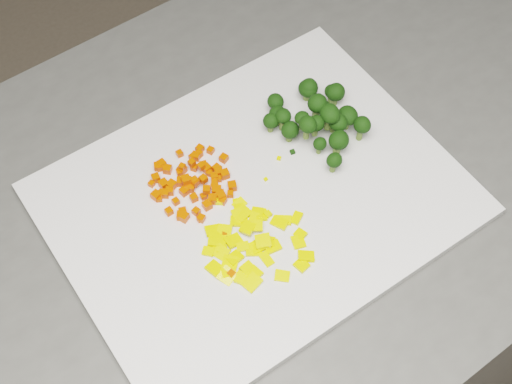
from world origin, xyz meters
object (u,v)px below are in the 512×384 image
pepper_pile (256,240)px  broccoli_pile (312,121)px  counter_block (273,311)px  cutting_board (256,199)px  carrot_pile (193,178)px

pepper_pile → broccoli_pile: size_ratio=0.97×
counter_block → pepper_pile: bearing=-137.6°
counter_block → cutting_board: bearing=-152.6°
carrot_pile → cutting_board: bearing=-45.9°
counter_block → carrot_pile: size_ratio=9.12×
counter_block → cutting_board: 0.46m
pepper_pile → broccoli_pile: 0.17m
cutting_board → broccoli_pile: bearing=20.3°
cutting_board → carrot_pile: size_ratio=4.50×
cutting_board → pepper_pile: bearing=-123.2°
counter_block → pepper_pile: pepper_pile is taller
counter_block → pepper_pile: 0.48m
cutting_board → pepper_pile: size_ratio=3.88×
counter_block → carrot_pile: 0.49m
pepper_pile → counter_block: bearing=42.4°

